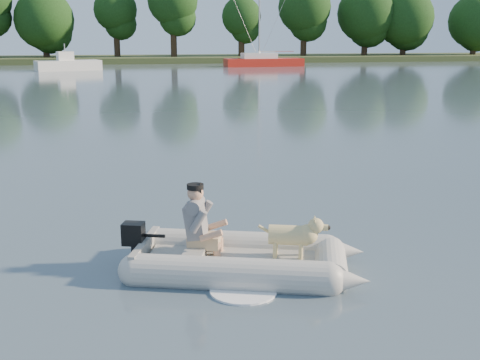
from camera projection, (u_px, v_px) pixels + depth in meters
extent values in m
plane|color=slate|center=(257.00, 265.00, 8.07)|extent=(160.00, 160.00, 0.00)
cube|color=#47512D|center=(140.00, 59.00, 67.22)|extent=(160.00, 12.00, 0.70)
cylinder|color=#332316|center=(46.00, 49.00, 64.51)|extent=(0.70, 0.70, 2.94)
sphere|color=#1A4517|center=(44.00, 20.00, 63.80)|extent=(6.27, 6.27, 6.27)
cylinder|color=#332316|center=(117.00, 45.00, 66.36)|extent=(0.70, 0.70, 3.67)
sphere|color=#1A4517|center=(115.00, 10.00, 65.47)|extent=(4.69, 4.69, 4.69)
cylinder|color=#332316|center=(174.00, 42.00, 65.67)|extent=(0.70, 0.70, 4.29)
sphere|color=#1A4517|center=(173.00, 0.00, 64.63)|extent=(5.43, 5.43, 5.43)
cylinder|color=#332316|center=(241.00, 47.00, 67.42)|extent=(0.70, 0.70, 3.21)
sphere|color=#1A4517|center=(241.00, 17.00, 66.64)|extent=(4.41, 4.41, 4.41)
cylinder|color=#332316|center=(303.00, 43.00, 69.25)|extent=(0.70, 0.70, 3.94)
sphere|color=#1A4517|center=(304.00, 7.00, 68.29)|extent=(6.03, 6.03, 6.03)
cylinder|color=#332316|center=(364.00, 45.00, 70.92)|extent=(0.70, 0.70, 3.52)
sphere|color=#1A4517|center=(366.00, 13.00, 70.07)|extent=(6.68, 6.68, 6.68)
cylinder|color=#332316|center=(403.00, 46.00, 71.59)|extent=(0.70, 0.70, 3.21)
sphere|color=#1A4517|center=(405.00, 18.00, 70.81)|extent=(6.79, 6.79, 6.79)
cylinder|color=#332316|center=(473.00, 47.00, 72.95)|extent=(0.70, 0.70, 2.96)
sphere|color=#1A4517|center=(476.00, 21.00, 72.23)|extent=(6.40, 6.40, 6.40)
cube|color=red|center=(264.00, 63.00, 57.59)|extent=(7.56, 2.55, 0.93)
cube|color=white|center=(259.00, 56.00, 57.32)|extent=(3.34, 1.82, 0.56)
cylinder|color=#A5A5AA|center=(259.00, 8.00, 56.28)|extent=(0.15, 0.15, 9.34)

